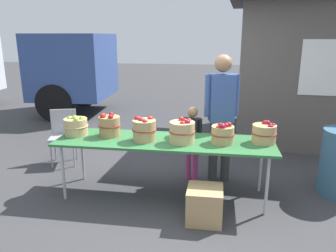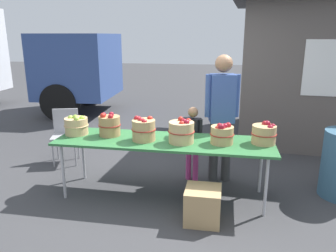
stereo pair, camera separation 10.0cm
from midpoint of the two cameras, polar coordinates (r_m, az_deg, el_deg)
The scene contains 13 objects.
ground_plane at distance 4.38m, azimuth -1.27°, elevation -11.85°, with size 40.00×40.00×0.00m, color #38383A.
market_table at distance 4.10m, azimuth -1.33°, elevation -2.95°, with size 2.70×0.76×0.75m.
apple_basket_green_0 at distance 4.45m, azimuth -16.34°, elevation -0.02°, with size 0.32×0.32×0.27m.
apple_basket_red_0 at distance 4.30m, azimuth -10.81°, elevation 0.07°, with size 0.29×0.29×0.31m.
apple_basket_red_1 at distance 4.05m, azimuth -4.88°, elevation -0.59°, with size 0.31×0.31×0.30m.
apple_basket_red_2 at distance 3.96m, azimuth 1.79°, elevation -0.95°, with size 0.33×0.33×0.31m.
apple_basket_red_3 at distance 3.98m, azimuth 8.78°, elevation -1.30°, with size 0.29×0.29×0.27m.
apple_basket_red_4 at distance 4.10m, azimuth 15.74°, elevation -1.17°, with size 0.30×0.30×0.27m.
vendor_adult at distance 4.53m, azimuth 8.64°, elevation 2.99°, with size 0.46×0.30×1.77m.
child_customer at distance 4.58m, azimuth 3.61°, elevation -2.06°, with size 0.27×0.20×1.07m.
food_kiosk at distance 7.14m, azimuth 24.32°, elevation 9.13°, with size 3.70×3.14×2.74m.
folding_chair at distance 5.55m, azimuth -18.22°, elevation -1.01°, with size 0.50×0.50×0.86m.
produce_crate at distance 3.76m, azimuth 5.62°, elevation -13.44°, with size 0.39×0.39×0.39m, color tan.
Camera 1 is at (0.63, -3.83, 2.01)m, focal length 35.06 mm.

